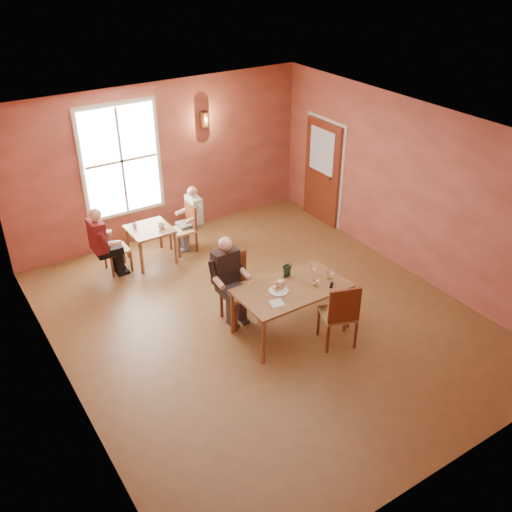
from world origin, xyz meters
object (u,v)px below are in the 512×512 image
main_table (291,309)px  diner_maroon (113,239)px  chair_empty (338,312)px  diner_main (241,284)px  diner_white (184,223)px  chair_diner_maroon (117,248)px  chair_diner_main (240,290)px  second_table (151,244)px  chair_diner_white (183,229)px

main_table → diner_maroon: 3.49m
main_table → chair_empty: 0.73m
main_table → diner_main: diner_main is taller
diner_white → chair_diner_maroon: (-1.33, 0.00, -0.14)m
diner_main → chair_diner_main: bearing=-90.0°
chair_empty → second_table: size_ratio=1.42×
chair_empty → second_table: 3.93m
chair_diner_white → diner_white: 0.13m
diner_maroon → chair_diner_maroon: bearing=90.0°
second_table → chair_diner_main: bearing=-80.4°
second_table → chair_diner_maroon: (-0.65, 0.00, 0.11)m
chair_diner_white → diner_maroon: size_ratio=0.72×
chair_diner_main → diner_main: bearing=90.0°
chair_empty → chair_diner_maroon: chair_empty is taller
chair_empty → diner_main: bearing=146.0°
second_table → chair_empty: bearing=-70.4°
diner_white → diner_main: bearing=173.9°
diner_main → main_table: bearing=128.9°
diner_main → second_table: diner_main is taller
chair_empty → second_table: chair_empty is taller
diner_main → chair_diner_white: bearing=-95.4°
diner_main → chair_diner_white: diner_main is taller
diner_main → diner_white: bearing=-96.1°
chair_diner_main → chair_empty: size_ratio=1.02×
chair_diner_main → diner_maroon: bearing=-65.9°
diner_main → diner_maroon: (-1.10, 2.48, -0.02)m
chair_diner_maroon → chair_empty: bearing=28.0°
main_table → second_table: bearing=106.5°
main_table → chair_diner_maroon: bearing=116.8°
chair_empty → chair_diner_maroon: size_ratio=1.19×
main_table → diner_maroon: size_ratio=1.28×
chair_empty → chair_diner_white: size_ratio=1.15×
diner_main → second_table: (-0.42, 2.48, -0.33)m
chair_diner_main → chair_diner_maroon: 2.67m
chair_diner_main → chair_empty: (0.90, -1.25, -0.01)m
main_table → chair_diner_maroon: chair_diner_maroon is taller
chair_empty → chair_diner_white: bearing=119.7°
main_table → chair_empty: (0.40, -0.60, 0.14)m
second_table → chair_diner_white: (0.65, 0.00, 0.13)m
chair_diner_main → chair_empty: chair_diner_main is taller
main_table → diner_maroon: diner_maroon is taller
main_table → chair_diner_main: size_ratio=1.52×
chair_empty → main_table: bearing=143.3°
diner_white → chair_diner_maroon: 1.34m
chair_diner_main → chair_diner_maroon: chair_diner_main is taller
chair_diner_white → chair_diner_main: bearing=174.5°
diner_maroon → main_table: bearing=27.2°
chair_diner_main → chair_diner_white: chair_diner_main is taller
main_table → diner_white: size_ratio=1.40×
main_table → chair_diner_main: chair_diner_main is taller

